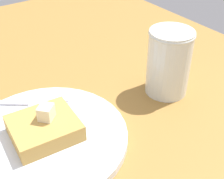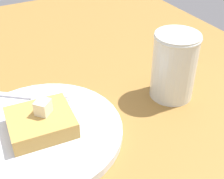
{
  "view_description": "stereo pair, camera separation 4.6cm",
  "coord_description": "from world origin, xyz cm",
  "views": [
    {
      "loc": [
        6.02,
        33.22,
        33.26
      ],
      "look_at": [
        -15.9,
        2.54,
        6.67
      ],
      "focal_mm": 50.0,
      "sensor_mm": 36.0,
      "label": 1
    },
    {
      "loc": [
        2.12,
        35.66,
        33.26
      ],
      "look_at": [
        -15.9,
        2.54,
        6.67
      ],
      "focal_mm": 50.0,
      "sensor_mm": 36.0,
      "label": 2
    }
  ],
  "objects": [
    {
      "name": "table_surface",
      "position": [
        0.0,
        0.0,
        1.09
      ],
      "size": [
        107.03,
        107.03,
        2.17
      ],
      "primitive_type": "cube",
      "color": "olive",
      "rests_on": "ground"
    },
    {
      "name": "plate",
      "position": [
        -4.82,
        2.2,
        2.88
      ],
      "size": [
        22.83,
        22.83,
        1.24
      ],
      "color": "silver",
      "rests_on": "table_surface"
    },
    {
      "name": "toast_slice_center",
      "position": [
        -4.82,
        2.2,
        4.62
      ],
      "size": [
        9.39,
        8.58,
        2.42
      ],
      "primitive_type": "cube",
      "rotation": [
        0.0,
        0.0,
        -0.08
      ],
      "color": "tan",
      "rests_on": "plate"
    },
    {
      "name": "butter_pat_primary",
      "position": [
        -5.52,
        1.92,
        6.85
      ],
      "size": [
        2.73,
        2.71,
        2.03
      ],
      "primitive_type": "cube",
      "rotation": [
        0.0,
        0.0,
        0.72
      ],
      "color": "#F7EFCA",
      "rests_on": "toast_slice_center"
    },
    {
      "name": "fork",
      "position": [
        -5.05,
        -6.01,
        3.59
      ],
      "size": [
        13.53,
        10.93,
        0.36
      ],
      "color": "silver",
      "rests_on": "plate"
    },
    {
      "name": "syrup_jar",
      "position": [
        -26.97,
        2.88,
        7.25
      ],
      "size": [
        7.28,
        7.28,
        11.08
      ],
      "color": "#5C2907",
      "rests_on": "table_surface"
    }
  ]
}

